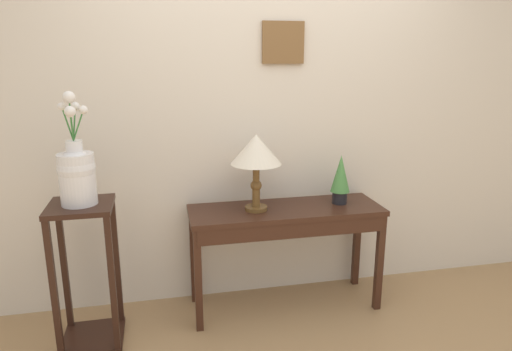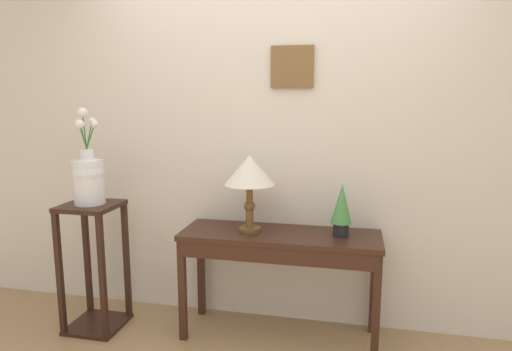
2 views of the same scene
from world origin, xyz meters
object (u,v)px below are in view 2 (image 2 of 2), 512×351
object	(u,v)px
potted_plant_on_console	(342,208)
flower_vase_tall	(88,175)
table_lamp	(249,173)
pedestal_stand_left	(94,267)
console_table	(279,248)

from	to	relation	value
potted_plant_on_console	flower_vase_tall	world-z (taller)	flower_vase_tall
table_lamp	pedestal_stand_left	distance (m)	1.26
console_table	potted_plant_on_console	xyz separation A→B (m)	(0.39, 0.04, 0.28)
potted_plant_on_console	pedestal_stand_left	size ratio (longest dim) A/B	0.38
console_table	flower_vase_tall	distance (m)	1.35
pedestal_stand_left	table_lamp	bearing A→B (deg)	8.04
pedestal_stand_left	flower_vase_tall	distance (m)	0.64
table_lamp	flower_vase_tall	xyz separation A→B (m)	(-1.06, -0.15, -0.03)
console_table	potted_plant_on_console	size ratio (longest dim) A/B	3.82
flower_vase_tall	potted_plant_on_console	bearing A→B (deg)	5.79
table_lamp	potted_plant_on_console	bearing A→B (deg)	1.61
console_table	table_lamp	xyz separation A→B (m)	(-0.20, 0.03, 0.48)
potted_plant_on_console	flower_vase_tall	size ratio (longest dim) A/B	0.53
pedestal_stand_left	flower_vase_tall	bearing A→B (deg)	-58.79
console_table	table_lamp	world-z (taller)	table_lamp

